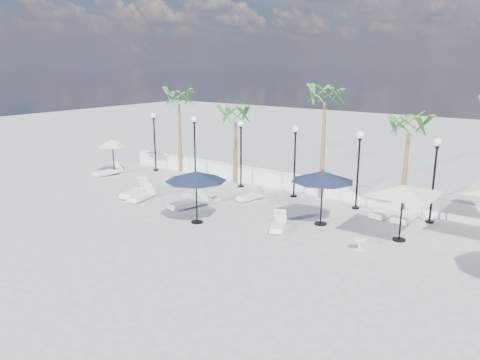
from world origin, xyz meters
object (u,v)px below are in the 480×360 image
Objects in this scene: lounger_3 at (251,196)px; parasol_navy_mid at (323,176)px; lounger_1 at (142,196)px; lounger_5 at (406,215)px; lounger_4 at (188,202)px; lounger_2 at (136,191)px; parasol_cream_small at (112,143)px; parasol_navy_left at (196,176)px; parasol_cream_sq_b at (404,185)px; lounger_0 at (108,172)px; lounger_7 at (386,211)px; lounger_6 at (278,224)px.

parasol_navy_mid reaches higher than lounger_3.
lounger_5 is at bearing 9.48° from lounger_1.
lounger_3 is 0.81× the size of lounger_4.
parasol_cream_small is at bearing 137.93° from lounger_2.
parasol_navy_left is 0.55× the size of parasol_cream_sq_b.
lounger_0 is 0.96× the size of lounger_7.
lounger_0 is at bearing -170.13° from lounger_5.
parasol_cream_sq_b is (3.45, 0.13, 0.12)m from parasol_navy_mid.
lounger_4 is 1.01× the size of lounger_5.
parasol_navy_mid reaches higher than lounger_2.
parasol_navy_mid is at bearing -4.11° from lounger_3.
lounger_5 reaches higher than lounger_7.
lounger_5 is 1.22× the size of lounger_6.
parasol_cream_sq_b is at bearing 3.31° from lounger_0.
lounger_3 is at bearing 171.84° from parasol_cream_sq_b.
lounger_5 is (18.04, 2.47, 0.03)m from lounger_0.
parasol_navy_left is at bearing -77.43° from lounger_3.
parasol_cream_sq_b is at bearing 3.16° from lounger_3.
parasol_cream_small reaches higher than lounger_3.
lounger_7 is (12.02, 4.61, -0.03)m from lounger_2.
lounger_3 is 4.78m from parasol_navy_left.
lounger_1 is 5.14m from parasol_navy_left.
parasol_cream_small is (-10.58, 3.96, -0.16)m from parasol_navy_left.
lounger_1 is at bearing -26.99° from parasol_cream_small.
lounger_0 is 11.28m from parasol_navy_left.
parasol_cream_sq_b is at bearing 23.97° from lounger_4.
lounger_1 is 0.89m from lounger_2.
lounger_7 is at bearing 55.28° from parasol_navy_mid.
lounger_5 is at bearing 39.42° from lounger_4.
lounger_4 reaches higher than lounger_3.
lounger_0 is at bearing 161.97° from parasol_navy_left.
lounger_4 reaches higher than lounger_0.
lounger_3 is 0.64× the size of parasol_navy_left.
lounger_7 reaches higher than lounger_0.
lounger_7 reaches higher than lounger_3.
parasol_navy_left is at bearing -14.02° from lounger_0.
lounger_5 is 1.07× the size of lounger_7.
lounger_5 is at bearing 5.14° from lounger_2.
parasol_navy_left is 0.99× the size of parasol_navy_mid.
parasol_cream_sq_b is at bearing -76.21° from lounger_5.
lounger_2 is 1.03× the size of lounger_4.
lounger_5 is at bearing 23.42° from lounger_6.
lounger_0 is 18.21m from lounger_5.
lounger_4 is at bearing -152.18° from lounger_5.
lounger_2 reaches higher than lounger_1.
parasol_navy_mid is (6.41, 1.66, 1.93)m from lounger_4.
lounger_1 is 0.89× the size of lounger_5.
lounger_0 is 18.72m from parasol_cream_sq_b.
parasol_navy_mid reaches higher than parasol_navy_left.
lounger_2 is at bearing 144.47° from lounger_1.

